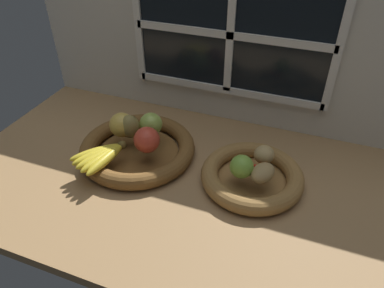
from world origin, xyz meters
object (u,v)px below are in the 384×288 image
at_px(apple_red_right, 147,140).
at_px(lime_near, 242,167).
at_px(pear_brown, 129,127).
at_px(potato_back, 264,155).
at_px(apple_golden_left, 121,125).
at_px(chili_pepper, 251,166).
at_px(banana_bunch_front, 101,156).
at_px(fruit_bowl_left, 138,149).
at_px(apple_green_back, 151,124).
at_px(potato_small, 263,173).
at_px(fruit_bowl_right, 252,176).

distance_m(apple_red_right, lime_near, 0.29).
height_order(pear_brown, potato_back, pear_brown).
bearing_deg(apple_golden_left, chili_pepper, -2.03).
height_order(banana_bunch_front, lime_near, lime_near).
bearing_deg(apple_red_right, banana_bunch_front, -140.20).
bearing_deg(fruit_bowl_left, potato_back, 6.43).
xyz_separation_m(pear_brown, lime_near, (0.37, -0.05, -0.01)).
distance_m(apple_green_back, pear_brown, 0.07).
relative_size(apple_red_right, potato_back, 1.28).
bearing_deg(fruit_bowl_left, potato_small, -4.54).
xyz_separation_m(banana_bunch_front, chili_pepper, (0.41, 0.11, -0.00)).
relative_size(banana_bunch_front, potato_back, 2.79).
bearing_deg(fruit_bowl_left, fruit_bowl_right, 0.00).
height_order(fruit_bowl_right, potato_small, potato_small).
relative_size(fruit_bowl_left, pear_brown, 4.62).
height_order(apple_red_right, potato_small, apple_red_right).
height_order(fruit_bowl_right, apple_golden_left, apple_golden_left).
relative_size(banana_bunch_front, lime_near, 2.60).
distance_m(fruit_bowl_right, apple_golden_left, 0.43).
relative_size(potato_small, lime_near, 1.23).
bearing_deg(potato_back, pear_brown, -176.29).
distance_m(apple_red_right, apple_golden_left, 0.12).
bearing_deg(pear_brown, banana_bunch_front, -100.59).
xyz_separation_m(apple_green_back, chili_pepper, (0.33, -0.06, -0.03)).
bearing_deg(potato_back, lime_near, -118.98).
relative_size(apple_golden_left, potato_back, 1.28).
distance_m(apple_golden_left, chili_pepper, 0.42).
bearing_deg(chili_pepper, apple_red_right, 166.56).
bearing_deg(lime_near, apple_golden_left, 172.42).
distance_m(pear_brown, chili_pepper, 0.39).
distance_m(pear_brown, lime_near, 0.37).
distance_m(apple_red_right, pear_brown, 0.09).
relative_size(apple_red_right, lime_near, 1.20).
height_order(banana_bunch_front, chili_pepper, banana_bunch_front).
bearing_deg(apple_green_back, chili_pepper, -9.81).
distance_m(fruit_bowl_right, apple_red_right, 0.32).
bearing_deg(potato_small, pear_brown, 173.59).
height_order(apple_green_back, potato_back, apple_green_back).
xyz_separation_m(apple_golden_left, potato_back, (0.44, 0.03, -0.01)).
xyz_separation_m(apple_green_back, apple_red_right, (0.03, -0.08, 0.00)).
distance_m(lime_near, chili_pepper, 0.05).
bearing_deg(potato_small, potato_back, 98.97).
relative_size(fruit_bowl_left, fruit_bowl_right, 1.23).
bearing_deg(chili_pepper, apple_green_back, 151.94).
height_order(apple_red_right, pear_brown, same).
distance_m(fruit_bowl_left, apple_golden_left, 0.09).
relative_size(pear_brown, lime_near, 1.20).
bearing_deg(fruit_bowl_left, lime_near, -6.42).
height_order(apple_red_right, potato_back, apple_red_right).
height_order(potato_back, lime_near, lime_near).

